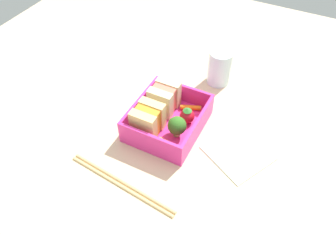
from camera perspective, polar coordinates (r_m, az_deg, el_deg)
The scene contains 12 objects.
ground_plane at distance 67.47cm, azimuth -0.00°, elevation -2.16°, with size 120.00×120.00×2.00cm, color beige.
bento_tray at distance 66.27cm, azimuth -0.00°, elevation -1.25°, with size 15.49×13.25×1.20cm, color #E3308E.
bento_rim at distance 64.36cm, azimuth -0.00°, elevation 0.32°, with size 15.49×13.25×4.03cm.
sandwich_left at distance 62.54cm, azimuth -3.52°, elevation -0.38°, with size 5.49×5.15×5.79cm.
sandwich_center_left at distance 66.75cm, azimuth -0.65°, elevation 3.45°, with size 5.49×5.15×5.79cm.
carrot_stick_left at distance 61.40cm, azimuth 0.10°, elevation -4.68°, with size 1.25×1.25×4.28cm, color orange.
broccoli_floret at distance 61.85cm, azimuth 1.58°, elevation -1.49°, with size 3.60×3.60×4.43cm.
strawberry_far_left at distance 65.02cm, azimuth 3.35°, elevation 0.32°, with size 3.01×3.01×3.61cm.
carrot_stick_far_left at distance 68.27cm, azimuth 3.96°, elevation 1.75°, with size 1.02×1.02×4.28cm, color orange.
chopstick_pair at distance 58.81cm, azimuth -8.12°, elevation -11.25°, with size 3.71×21.99×0.70cm.
drinking_glass at distance 75.35cm, azimuth 8.97°, elevation 8.63°, with size 5.26×5.26×8.09cm, color silver.
folded_napkin at distance 63.46cm, azimuth 12.05°, elevation -6.19°, with size 10.35×10.61×0.40cm, color silver.
Camera 1 is at (-39.74, -20.05, 49.70)cm, focal length 35.00 mm.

